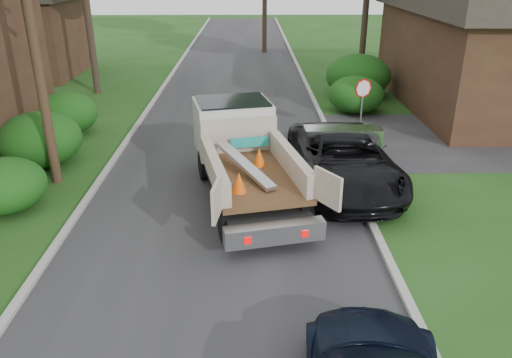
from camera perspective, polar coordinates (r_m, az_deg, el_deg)
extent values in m
plane|color=#1C4313|center=(12.01, -4.47, -9.85)|extent=(120.00, 120.00, 0.00)
cube|color=#28282B|center=(21.07, -2.90, 5.35)|extent=(8.00, 90.00, 0.02)
cube|color=#9E9E99|center=(21.60, -13.89, 5.29)|extent=(0.20, 90.00, 0.12)
cube|color=#9E9E99|center=(21.30, 8.24, 5.49)|extent=(0.20, 90.00, 0.12)
cylinder|color=slate|center=(20.29, 11.90, 7.09)|extent=(0.06, 0.06, 2.00)
cylinder|color=#B20A0A|center=(20.01, 12.16, 10.10)|extent=(0.71, 0.32, 0.76)
cylinder|color=#382619|center=(16.33, -24.42, 16.00)|extent=(0.30, 0.30, 10.00)
cube|color=#3A2117|center=(35.30, -25.51, 14.37)|extent=(7.00, 7.00, 4.50)
cube|color=#3A2117|center=(27.27, 26.45, 12.06)|extent=(9.00, 12.00, 4.50)
ellipsoid|color=#184710|center=(15.87, -26.84, -0.67)|extent=(2.34, 2.34, 1.53)
ellipsoid|color=#184710|center=(18.90, -23.49, 4.17)|extent=(2.86, 2.86, 1.87)
ellipsoid|color=#184710|center=(22.14, -20.96, 7.00)|extent=(2.60, 2.60, 1.70)
ellipsoid|color=#184710|center=(24.23, 11.33, 9.44)|extent=(2.60, 2.60, 1.70)
ellipsoid|color=#184710|center=(27.18, 11.60, 11.50)|extent=(3.38, 3.38, 2.21)
cylinder|color=#2D2119|center=(28.31, -18.78, 18.21)|extent=(0.36, 0.36, 9.00)
cylinder|color=#2D2119|center=(30.82, 12.46, 18.75)|extent=(0.36, 0.36, 8.50)
cylinder|color=black|center=(16.42, -5.90, 1.62)|extent=(0.52, 1.02, 0.97)
cylinder|color=black|center=(16.77, 1.07, 2.22)|extent=(0.52, 1.02, 0.97)
cylinder|color=black|center=(12.74, -3.42, -5.14)|extent=(0.52, 1.02, 0.97)
cylinder|color=black|center=(13.19, 5.42, -4.15)|extent=(0.52, 1.02, 0.97)
cube|color=black|center=(14.74, -0.96, -0.14)|extent=(3.45, 6.58, 0.26)
cube|color=silver|center=(16.48, -2.66, 6.00)|extent=(2.74, 2.41, 1.67)
cube|color=black|center=(16.31, -2.70, 7.99)|extent=(2.54, 2.21, 0.59)
cube|color=#472D19|center=(13.89, -0.31, 0.19)|extent=(3.15, 4.31, 0.13)
cube|color=beige|center=(15.46, -1.92, 5.01)|extent=(2.35, 0.61, 1.08)
cube|color=beige|center=(13.57, -4.77, 1.24)|extent=(1.05, 3.65, 0.65)
cube|color=beige|center=(14.01, 4.00, 2.00)|extent=(1.05, 3.65, 0.65)
cube|color=silver|center=(12.10, 2.15, -6.21)|extent=(2.51, 0.90, 0.49)
cube|color=#B20505|center=(11.79, -0.93, -7.06)|extent=(0.18, 0.08, 0.17)
cube|color=#B20505|center=(12.12, 5.61, -6.26)|extent=(0.18, 0.08, 0.17)
cube|color=beige|center=(11.54, -4.49, -2.37)|extent=(0.22, 0.98, 0.86)
cube|color=beige|center=(12.18, 8.17, -1.09)|extent=(0.59, 0.87, 0.86)
cube|color=silver|center=(13.81, -1.29, 1.68)|extent=(1.69, 2.58, 0.50)
cone|color=#F2590A|center=(12.78, -1.95, -0.37)|extent=(0.46, 0.46, 0.54)
cone|color=#F2590A|center=(14.42, 0.37, 2.52)|extent=(0.46, 0.46, 0.54)
cube|color=#148C84|center=(15.31, -0.72, 4.23)|extent=(1.18, 0.36, 0.30)
imported|color=black|center=(16.01, 9.99, 2.24)|extent=(3.26, 6.39, 1.73)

